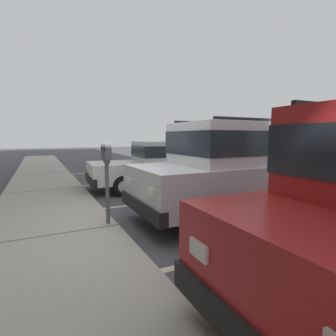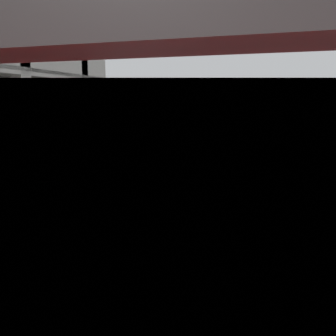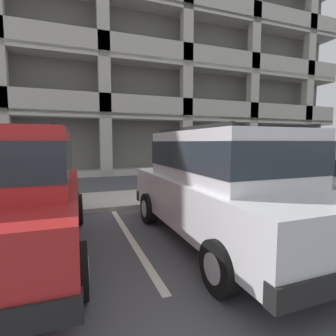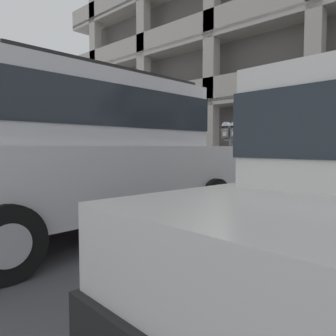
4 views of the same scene
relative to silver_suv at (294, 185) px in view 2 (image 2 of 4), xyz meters
The scene contains 6 objects.
ground_plane 2.76m from the silver_suv, 86.88° to the left, with size 80.00×80.00×0.10m.
sidewalk 3.95m from the silver_suv, 87.94° to the left, with size 40.00×2.20×0.12m.
parking_stall_lines 2.35m from the silver_suv, 32.26° to the left, with size 13.13×4.80×0.01m.
silver_suv is the anchor object (origin of this frame).
dark_hatchback 3.55m from the silver_suv, ahead, with size 2.04×4.58×1.54m.
parking_meter_near 2.88m from the silver_suv, 83.92° to the left, with size 0.35×0.12×1.46m.
Camera 2 is at (-4.30, -2.35, 1.96)m, focal length 40.00 mm.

